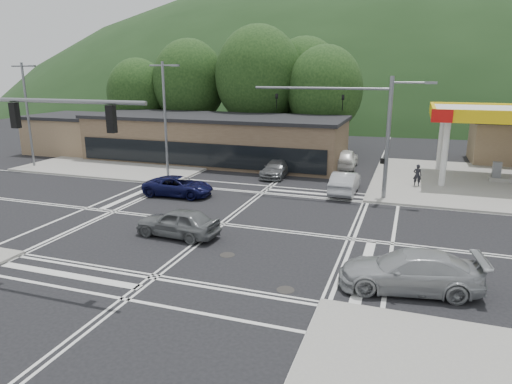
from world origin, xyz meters
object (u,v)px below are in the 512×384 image
(pedestrian, at_px, (417,175))
(car_queue_a, at_px, (345,182))
(car_grey_center, at_px, (178,222))
(car_queue_b, at_px, (345,159))
(car_blue_west, at_px, (178,186))
(car_silver_east, at_px, (410,271))
(car_northbound, at_px, (277,168))

(pedestrian, bearing_deg, car_queue_a, 38.97)
(car_grey_center, xyz_separation_m, car_queue_b, (5.62, 20.08, 0.11))
(car_blue_west, bearing_deg, car_silver_east, -125.18)
(car_queue_a, distance_m, pedestrian, 5.76)
(car_silver_east, bearing_deg, pedestrian, 170.31)
(car_grey_center, relative_size, pedestrian, 2.74)
(car_blue_west, height_order, pedestrian, pedestrian)
(car_queue_b, xyz_separation_m, pedestrian, (6.01, -5.36, 0.10))
(car_grey_center, xyz_separation_m, car_northbound, (0.87, 15.00, -0.09))
(car_grey_center, distance_m, car_queue_a, 13.39)
(car_grey_center, height_order, car_queue_a, car_queue_a)
(car_northbound, bearing_deg, car_grey_center, -93.03)
(car_queue_a, bearing_deg, car_blue_west, 22.55)
(car_grey_center, height_order, car_silver_east, car_silver_east)
(car_blue_west, distance_m, car_silver_east, 17.95)
(car_silver_east, xyz_separation_m, car_queue_b, (-5.78, 22.49, 0.07))
(car_blue_west, relative_size, car_queue_b, 0.95)
(pedestrian, bearing_deg, car_queue_b, -36.96)
(car_silver_east, bearing_deg, car_grey_center, -110.85)
(car_queue_b, distance_m, car_northbound, 6.96)
(car_grey_center, xyz_separation_m, pedestrian, (11.63, 14.73, 0.20))
(car_blue_west, distance_m, pedestrian, 17.23)
(car_grey_center, bearing_deg, car_blue_west, -147.76)
(car_queue_a, relative_size, car_queue_b, 0.93)
(car_silver_east, relative_size, pedestrian, 3.37)
(car_northbound, relative_size, pedestrian, 2.84)
(car_silver_east, bearing_deg, car_northbound, -157.75)
(car_grey_center, bearing_deg, car_silver_east, 82.05)
(car_grey_center, height_order, car_northbound, car_grey_center)
(car_queue_a, bearing_deg, car_queue_b, -81.48)
(car_blue_west, relative_size, car_grey_center, 1.08)
(car_queue_a, bearing_deg, car_northbound, -30.09)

